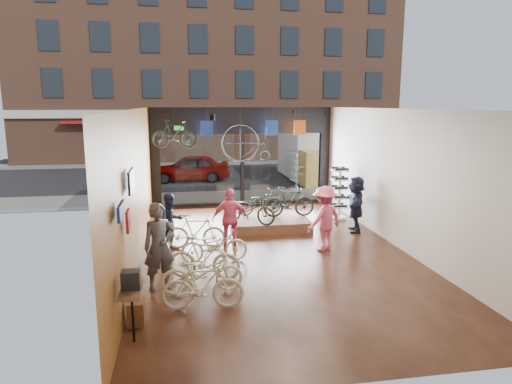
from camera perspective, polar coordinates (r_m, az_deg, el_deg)
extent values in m
cube|color=black|center=(12.43, 2.15, -7.55)|extent=(7.00, 12.00, 0.04)
cube|color=black|center=(11.79, 2.29, 10.44)|extent=(7.00, 12.00, 0.04)
cube|color=#97571D|center=(11.77, -14.82, 0.68)|extent=(0.04, 12.00, 3.80)
cube|color=beige|center=(13.13, 17.43, 1.58)|extent=(0.04, 12.00, 3.80)
cube|color=beige|center=(6.36, 13.47, -7.92)|extent=(7.00, 0.04, 3.80)
cube|color=#198C26|center=(17.44, -9.61, 7.93)|extent=(0.35, 0.06, 0.18)
cube|color=black|center=(26.94, -4.34, 2.52)|extent=(30.00, 18.00, 0.02)
cube|color=slate|center=(19.28, -2.19, -0.62)|extent=(30.00, 2.40, 0.12)
cube|color=slate|center=(30.88, -5.04, 3.72)|extent=(30.00, 2.00, 0.12)
cube|color=brown|center=(33.27, -5.61, 16.20)|extent=(26.00, 5.00, 14.00)
imported|color=gray|center=(23.77, -8.24, 3.00)|extent=(4.00, 1.61, 1.36)
imported|color=beige|center=(9.03, -6.70, -11.56)|extent=(1.62, 0.55, 0.96)
imported|color=beige|center=(9.76, -6.76, -9.98)|extent=(1.74, 0.69, 0.90)
imported|color=beige|center=(10.48, -6.50, -8.21)|extent=(1.72, 0.90, 0.99)
imported|color=beige|center=(11.56, -5.24, -6.63)|extent=(1.70, 0.68, 0.88)
imported|color=beige|center=(12.62, -7.54, -4.94)|extent=(1.67, 0.67, 0.98)
cube|color=#503222|center=(14.80, 1.76, -3.83)|extent=(2.40, 1.80, 0.30)
imported|color=black|center=(13.99, -0.89, -2.14)|extent=(1.78, 1.46, 0.91)
imported|color=black|center=(14.84, 4.16, -1.23)|extent=(1.66, 0.47, 1.00)
imported|color=black|center=(15.16, 0.50, -1.28)|extent=(1.66, 0.94, 0.82)
imported|color=#3F3F44|center=(9.95, -11.99, -6.69)|extent=(0.80, 0.65, 1.90)
imported|color=#161C33|center=(12.62, -10.59, -3.66)|extent=(0.96, 0.90, 1.56)
imported|color=#CC4C72|center=(12.41, -3.22, -3.39)|extent=(1.02, 0.48, 1.70)
imported|color=#CC4C72|center=(12.42, 8.55, -3.31)|extent=(1.32, 1.13, 1.78)
imported|color=#161C33|center=(14.48, 12.36, -1.47)|extent=(0.94, 1.70, 1.74)
imported|color=black|center=(15.77, -10.19, 7.15)|extent=(1.64, 0.82, 0.95)
cube|color=#1E3F99|center=(16.79, -6.16, 7.91)|extent=(0.45, 0.03, 0.55)
cube|color=#1E3F99|center=(17.11, 2.05, 8.02)|extent=(0.45, 0.03, 0.55)
cube|color=#CC5919|center=(17.35, 5.49, 8.02)|extent=(0.45, 0.03, 0.55)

